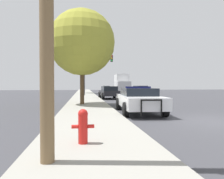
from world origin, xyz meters
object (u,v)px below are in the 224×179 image
object	(u,v)px
box_truck	(122,83)
tree_sidewalk_near	(82,43)
car_background_oncoming	(141,90)
car_background_midblock	(109,92)
fire_hydrant	(83,125)
traffic_light	(95,66)
tree_sidewalk_far	(84,63)
police_car	(139,99)
car_background_distant	(106,89)

from	to	relation	value
box_truck	tree_sidewalk_near	world-z (taller)	tree_sidewalk_near
car_background_oncoming	car_background_midblock	distance (m)	8.17
box_truck	car_background_midblock	bearing A→B (deg)	78.27
tree_sidewalk_near	car_background_midblock	bearing A→B (deg)	69.74
fire_hydrant	box_truck	size ratio (longest dim) A/B	0.11
traffic_light	tree_sidewalk_near	world-z (taller)	tree_sidewalk_near
traffic_light	tree_sidewalk_near	size ratio (longest dim) A/B	0.82
fire_hydrant	car_background_midblock	bearing A→B (deg)	81.27
car_background_midblock	tree_sidewalk_far	xyz separation A→B (m)	(-2.62, 13.45, 4.36)
fire_hydrant	traffic_light	bearing A→B (deg)	86.04
police_car	car_background_oncoming	xyz separation A→B (m)	(4.99, 18.12, 0.00)
traffic_light	car_background_midblock	size ratio (longest dim) A/B	1.36
traffic_light	box_truck	world-z (taller)	traffic_light
tree_sidewalk_far	tree_sidewalk_near	size ratio (longest dim) A/B	1.05
car_background_distant	tree_sidewalk_far	size ratio (longest dim) A/B	0.64
car_background_midblock	tree_sidewalk_far	bearing A→B (deg)	97.66
tree_sidewalk_far	tree_sidewalk_near	xyz separation A→B (m)	(-0.22, -21.13, -0.60)
box_truck	traffic_light	bearing A→B (deg)	66.25
fire_hydrant	box_truck	world-z (taller)	box_truck
fire_hydrant	car_background_midblock	world-z (taller)	car_background_midblock
tree_sidewalk_far	traffic_light	bearing A→B (deg)	-79.32
car_background_oncoming	traffic_light	bearing A→B (deg)	1.96
box_truck	tree_sidewalk_near	size ratio (longest dim) A/B	1.11
police_car	traffic_light	size ratio (longest dim) A/B	0.93
traffic_light	tree_sidewalk_far	xyz separation A→B (m)	(-1.48, 7.85, 1.09)
fire_hydrant	tree_sidewalk_near	distance (m)	11.12
car_background_midblock	box_truck	xyz separation A→B (m)	(4.33, 16.43, 1.06)
police_car	tree_sidewalk_far	size ratio (longest dim) A/B	0.73
fire_hydrant	car_background_distant	world-z (taller)	car_background_distant
police_car	tree_sidewalk_far	bearing A→B (deg)	-80.74
police_car	tree_sidewalk_near	size ratio (longest dim) A/B	0.76
car_background_midblock	traffic_light	bearing A→B (deg)	98.12
car_background_midblock	tree_sidewalk_near	size ratio (longest dim) A/B	0.60
car_background_midblock	fire_hydrant	bearing A→B (deg)	-102.07
police_car	box_truck	size ratio (longest dim) A/B	0.68
car_background_distant	box_truck	bearing A→B (deg)	-55.61
fire_hydrant	traffic_light	world-z (taller)	traffic_light
traffic_light	tree_sidewalk_far	world-z (taller)	tree_sidewalk_far
fire_hydrant	car_background_midblock	xyz separation A→B (m)	(2.78, 18.09, 0.16)
police_car	fire_hydrant	bearing A→B (deg)	67.45
car_background_midblock	tree_sidewalk_near	xyz separation A→B (m)	(-2.84, -7.68, 3.76)
car_background_distant	tree_sidewalk_near	xyz separation A→B (m)	(-4.73, -28.41, 3.78)
police_car	car_background_distant	bearing A→B (deg)	-90.09
police_car	car_background_distant	xyz separation A→B (m)	(1.69, 32.54, -0.03)
car_background_oncoming	car_background_distant	world-z (taller)	car_background_oncoming
car_background_oncoming	box_truck	size ratio (longest dim) A/B	0.59
police_car	car_background_oncoming	distance (m)	18.79
car_background_midblock	box_truck	world-z (taller)	box_truck
fire_hydrant	car_background_oncoming	size ratio (longest dim) A/B	0.19
police_car	fire_hydrant	world-z (taller)	police_car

